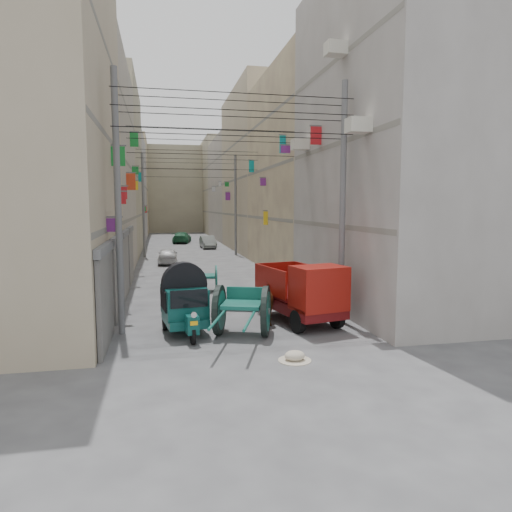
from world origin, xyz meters
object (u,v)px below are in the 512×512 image
object	(u,v)px
distant_car_grey	(208,242)
distant_car_green	(182,237)
tonga_cart	(242,310)
distant_car_white	(168,256)
horse	(272,301)
feed_sack	(295,356)
auto_rickshaw	(184,302)
second_cart	(202,277)
mini_truck	(305,295)

from	to	relation	value
distant_car_grey	distant_car_green	xyz separation A→B (m)	(-2.10, 6.86, 0.01)
tonga_cart	distant_car_grey	bearing A→B (deg)	105.06
distant_car_white	horse	bearing A→B (deg)	102.26
feed_sack	distant_car_green	world-z (taller)	distant_car_green
auto_rickshaw	distant_car_white	bearing A→B (deg)	83.29
distant_car_green	second_cart	bearing A→B (deg)	99.87
auto_rickshaw	mini_truck	distance (m)	3.98
tonga_cart	distant_car_grey	world-z (taller)	tonga_cart
auto_rickshaw	second_cart	xyz separation A→B (m)	(1.16, 6.94, -0.35)
auto_rickshaw	feed_sack	size ratio (longest dim) A/B	4.69
feed_sack	mini_truck	bearing A→B (deg)	67.89
mini_truck	distant_car_grey	bearing A→B (deg)	78.62
tonga_cart	distant_car_green	distance (m)	36.37
auto_rickshaw	second_cart	size ratio (longest dim) A/B	1.68
horse	distant_car_white	xyz separation A→B (m)	(-3.18, 16.96, -0.19)
mini_truck	second_cart	size ratio (longest dim) A/B	2.66
tonga_cart	distant_car_green	xyz separation A→B (m)	(-0.12, 36.37, -0.21)
tonga_cart	second_cart	world-z (taller)	tonga_cart
auto_rickshaw	distant_car_green	world-z (taller)	auto_rickshaw
auto_rickshaw	distant_car_white	world-z (taller)	auto_rickshaw
tonga_cart	second_cart	distance (m)	7.55
distant_car_grey	tonga_cart	bearing A→B (deg)	-95.85
auto_rickshaw	feed_sack	bearing A→B (deg)	-57.56
feed_sack	distant_car_white	distance (m)	21.03
auto_rickshaw	horse	world-z (taller)	auto_rickshaw
feed_sack	distant_car_white	bearing A→B (deg)	97.75
distant_car_white	feed_sack	bearing A→B (deg)	99.40
auto_rickshaw	horse	size ratio (longest dim) A/B	1.40
second_cart	distant_car_white	world-z (taller)	second_cart
mini_truck	feed_sack	size ratio (longest dim) A/B	7.43
distant_car_white	tonga_cart	bearing A→B (deg)	97.67
feed_sack	distant_car_green	bearing A→B (deg)	91.51
mini_truck	distant_car_grey	size ratio (longest dim) A/B	1.11
tonga_cart	distant_car_white	bearing A→B (deg)	114.92
horse	feed_sack	bearing A→B (deg)	96.28
auto_rickshaw	horse	bearing A→B (deg)	6.72
second_cart	horse	world-z (taller)	horse
tonga_cart	mini_truck	bearing A→B (deg)	38.81
distant_car_white	distant_car_green	world-z (taller)	distant_car_green
distant_car_grey	distant_car_green	bearing A→B (deg)	105.01
tonga_cart	distant_car_white	size ratio (longest dim) A/B	1.11
second_cart	horse	xyz separation A→B (m)	(1.80, -6.20, 0.10)
mini_truck	second_cart	world-z (taller)	mini_truck
tonga_cart	distant_car_white	world-z (taller)	tonga_cart
tonga_cart	horse	world-z (taller)	tonga_cart
second_cart	feed_sack	size ratio (longest dim) A/B	2.79
auto_rickshaw	tonga_cart	xyz separation A→B (m)	(1.71, -0.59, -0.20)
distant_car_grey	distant_car_green	distance (m)	7.17
tonga_cart	distant_car_green	world-z (taller)	tonga_cart
auto_rickshaw	distant_car_green	xyz separation A→B (m)	(1.59, 35.78, -0.41)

